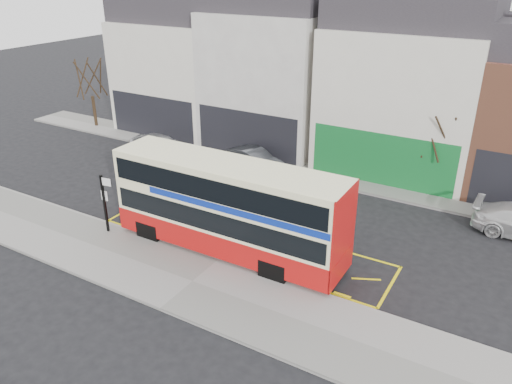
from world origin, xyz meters
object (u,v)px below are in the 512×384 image
Objects in this scene: double_decker_bus at (229,207)px; car_grey at (255,160)px; car_silver at (161,146)px; bus_stop_post at (105,198)px; street_tree_left at (89,69)px; street_tree_right at (443,123)px.

double_decker_bus is 2.65× the size of car_grey.
car_grey is (-3.93, 8.98, -1.58)m from double_decker_bus.
double_decker_bus reaches higher than car_silver.
double_decker_bus is at bearing 7.56° from bus_stop_post.
car_silver is 0.66× the size of street_tree_left.
car_grey is at bearing -5.01° from street_tree_left.
car_grey is (6.64, 1.13, -0.09)m from car_silver.
car_silver is 1.10× the size of car_grey.
bus_stop_post is at bearing -165.15° from double_decker_bus.
street_tree_right reaches higher than bus_stop_post.
bus_stop_post is 10.81m from car_grey.
street_tree_left is at bearing 99.31° from car_grey.
street_tree_right is at bearing 38.21° from bus_stop_post.
car_silver is 0.74× the size of street_tree_right.
street_tree_right is (17.04, 3.22, 3.33)m from car_silver.
double_decker_bus is at bearing -28.20° from street_tree_left.
car_grey is at bearing 72.08° from bus_stop_post.
double_decker_bus reaches higher than bus_stop_post.
car_silver is at bearing -15.87° from street_tree_left.
bus_stop_post is 0.72× the size of car_grey.
bus_stop_post is 0.49× the size of street_tree_right.
car_silver is at bearing 143.16° from double_decker_bus.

